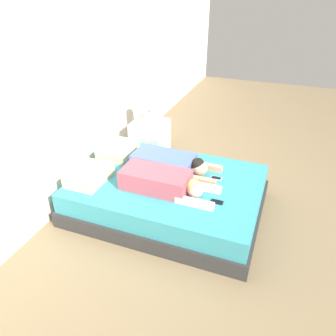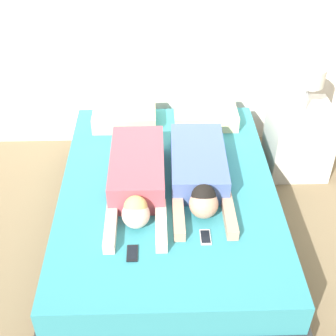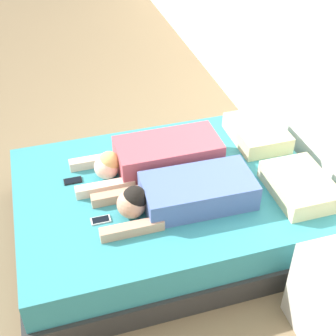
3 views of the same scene
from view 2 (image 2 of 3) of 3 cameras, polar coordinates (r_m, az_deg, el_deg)
The scene contains 10 objects.
ground_plane at distance 3.54m, azimuth -0.00°, elevation -7.29°, with size 12.00×12.00×0.00m, color #7F6B4C.
wall_back at distance 3.92m, azimuth -0.55°, elevation 19.79°, with size 12.00×0.06×2.60m.
bed at distance 3.40m, azimuth -0.00°, elevation -4.84°, with size 1.55×2.14×0.42m.
pillow_head_left at distance 3.90m, azimuth -5.30°, elevation 6.34°, with size 0.51×0.37×0.13m.
pillow_head_right at distance 3.92m, azimuth 4.58°, elevation 6.50°, with size 0.51×0.37×0.13m.
person_left at distance 3.18m, azimuth -3.78°, elevation -0.97°, with size 0.38×1.06×0.21m.
person_right at distance 3.25m, azimuth 3.82°, elevation -0.34°, with size 0.40×1.05×0.22m.
cell_phone_left at distance 2.81m, azimuth -4.38°, elevation -10.32°, with size 0.06×0.13×0.01m.
cell_phone_right at distance 2.90m, azimuth 4.58°, elevation -8.40°, with size 0.06×0.13×0.01m.
nightstand at distance 4.07m, azimuth 15.65°, elevation 3.73°, with size 0.48×0.48×0.94m.
Camera 2 is at (-0.07, -2.50, 2.51)m, focal length 50.00 mm.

